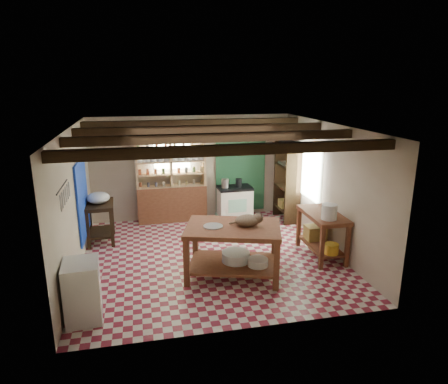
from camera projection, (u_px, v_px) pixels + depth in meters
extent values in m
cube|color=maroon|center=(211.00, 257.00, 8.04)|extent=(5.00, 5.00, 0.02)
cube|color=#46454A|center=(209.00, 127.00, 7.34)|extent=(5.00, 5.00, 0.02)
cube|color=#BCAE97|center=(192.00, 168.00, 10.04)|extent=(5.00, 0.04, 2.60)
cube|color=#BCAE97|center=(243.00, 244.00, 5.34)|extent=(5.00, 0.04, 2.60)
cube|color=#BCAE97|center=(74.00, 202.00, 7.18)|extent=(0.04, 5.00, 2.60)
cube|color=#BCAE97|center=(330.00, 187.00, 8.20)|extent=(0.04, 5.00, 2.60)
cube|color=#301F11|center=(209.00, 133.00, 7.37)|extent=(5.00, 3.80, 0.15)
cube|color=#183DBA|center=(82.00, 199.00, 8.09)|extent=(0.04, 1.40, 1.60)
cube|color=#215232|center=(241.00, 168.00, 10.28)|extent=(1.30, 0.04, 2.30)
cube|color=white|center=(172.00, 153.00, 9.81)|extent=(0.90, 0.02, 0.80)
cube|color=white|center=(309.00, 172.00, 9.11)|extent=(0.02, 1.30, 1.20)
cube|color=black|center=(63.00, 195.00, 5.93)|extent=(0.06, 0.90, 0.28)
cube|color=black|center=(245.00, 134.00, 9.64)|extent=(0.86, 0.12, 0.36)
cube|color=tan|center=(171.00, 178.00, 9.81)|extent=(1.70, 0.34, 2.20)
cube|color=#301F11|center=(287.00, 181.00, 9.93)|extent=(0.40, 0.86, 2.00)
cube|color=brown|center=(233.00, 251.00, 7.16)|extent=(1.91, 1.54, 0.94)
cube|color=white|center=(235.00, 203.00, 10.16)|extent=(0.86, 0.59, 0.83)
cube|color=#301F11|center=(101.00, 222.00, 8.68)|extent=(0.63, 0.89, 0.88)
cube|color=silver|center=(83.00, 291.00, 5.82)|extent=(0.54, 0.64, 0.90)
cube|color=brown|center=(322.00, 235.00, 7.96)|extent=(0.65, 1.27, 0.90)
ellipsoid|color=#7F644A|center=(247.00, 220.00, 7.03)|extent=(0.48, 0.39, 0.20)
cylinder|color=#9F9FA6|center=(213.00, 226.00, 7.01)|extent=(0.43, 0.43, 0.02)
cylinder|color=silver|center=(236.00, 257.00, 7.23)|extent=(0.64, 0.64, 0.18)
cylinder|color=silver|center=(258.00, 262.00, 7.07)|extent=(0.46, 0.46, 0.13)
cylinder|color=#9F9FA6|center=(225.00, 183.00, 9.96)|extent=(0.19, 0.19, 0.22)
cylinder|color=black|center=(239.00, 183.00, 10.04)|extent=(0.17, 0.17, 0.21)
ellipsoid|color=silver|center=(98.00, 198.00, 8.53)|extent=(0.50, 0.50, 0.24)
cylinder|color=silver|center=(329.00, 212.00, 7.46)|extent=(0.30, 0.30, 0.29)
cube|color=#A88B44|center=(315.00, 232.00, 8.26)|extent=(0.41, 0.33, 0.28)
cylinder|color=gold|center=(331.00, 249.00, 7.56)|extent=(0.27, 0.27, 0.20)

